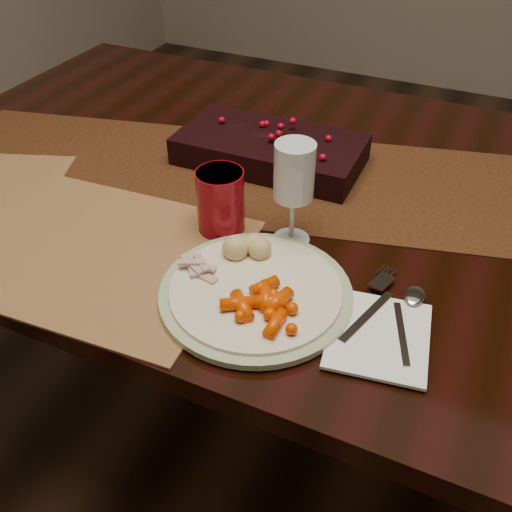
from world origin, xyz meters
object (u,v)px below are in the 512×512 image
at_px(wine_glass, 293,195).
at_px(centerpiece, 270,145).
at_px(napkin, 379,335).
at_px(dinner_plate, 256,292).
at_px(turkey_shreds, 200,268).
at_px(placemat_main, 91,250).
at_px(mashed_potatoes, 250,246).
at_px(red_cup, 221,201).
at_px(dining_table, 321,332).
at_px(baby_carrots, 264,298).

bearing_deg(wine_glass, centerpiece, 121.39).
bearing_deg(napkin, dinner_plate, 169.89).
bearing_deg(napkin, turkey_shreds, 170.92).
distance_m(dinner_plate, napkin, 0.19).
relative_size(placemat_main, wine_glass, 2.68).
xyz_separation_m(placemat_main, wine_glass, (0.28, 0.16, 0.09)).
xyz_separation_m(mashed_potatoes, red_cup, (-0.09, 0.07, 0.02)).
distance_m(red_cup, wine_glass, 0.12).
relative_size(napkin, red_cup, 1.42).
relative_size(placemat_main, mashed_potatoes, 5.69).
bearing_deg(centerpiece, red_cup, -85.91).
distance_m(turkey_shreds, red_cup, 0.14).
bearing_deg(centerpiece, napkin, -49.25).
height_order(placemat_main, red_cup, red_cup).
relative_size(napkin, wine_glass, 0.87).
xyz_separation_m(dining_table, turkey_shreds, (-0.10, -0.33, 0.40)).
bearing_deg(placemat_main, napkin, -2.53).
relative_size(mashed_potatoes, wine_glass, 0.47).
distance_m(centerpiece, baby_carrots, 0.43).
distance_m(placemat_main, turkey_shreds, 0.20).
relative_size(dining_table, turkey_shreds, 25.17).
bearing_deg(baby_carrots, dinner_plate, 134.25).
height_order(dining_table, mashed_potatoes, mashed_potatoes).
xyz_separation_m(dining_table, dinner_plate, (-0.01, -0.32, 0.39)).
height_order(dinner_plate, mashed_potatoes, mashed_potatoes).
height_order(dining_table, dinner_plate, dinner_plate).
height_order(placemat_main, baby_carrots, baby_carrots).
bearing_deg(dinner_plate, centerpiece, 110.63).
bearing_deg(napkin, centerpiece, 122.02).
xyz_separation_m(placemat_main, dinner_plate, (0.29, 0.01, 0.01)).
bearing_deg(centerpiece, baby_carrots, -67.56).
distance_m(mashed_potatoes, red_cup, 0.11).
height_order(dining_table, napkin, napkin).
bearing_deg(wine_glass, placemat_main, -150.21).
bearing_deg(mashed_potatoes, wine_glass, 70.53).
xyz_separation_m(mashed_potatoes, napkin, (0.22, -0.07, -0.04)).
height_order(mashed_potatoes, wine_glass, wine_glass).
xyz_separation_m(dining_table, mashed_potatoes, (-0.05, -0.26, 0.42)).
relative_size(dining_table, centerpiece, 5.01).
bearing_deg(dining_table, centerpiece, 162.63).
height_order(placemat_main, mashed_potatoes, mashed_potatoes).
bearing_deg(dinner_plate, dining_table, 87.48).
bearing_deg(placemat_main, wine_glass, 26.56).
bearing_deg(red_cup, placemat_main, -139.62).
xyz_separation_m(red_cup, wine_glass, (0.12, 0.02, 0.03)).
xyz_separation_m(dining_table, napkin, (0.17, -0.33, 0.38)).
bearing_deg(baby_carrots, red_cup, 133.55).
relative_size(dinner_plate, mashed_potatoes, 3.40).
bearing_deg(dining_table, placemat_main, -132.07).
xyz_separation_m(dining_table, centerpiece, (-0.15, 0.05, 0.41)).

